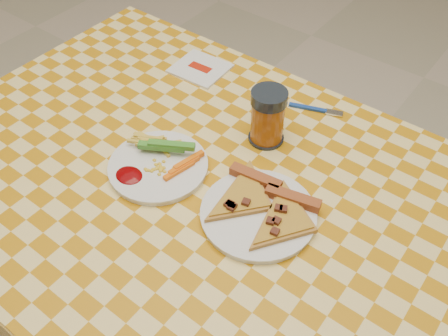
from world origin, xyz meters
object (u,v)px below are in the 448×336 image
(table, at_px, (201,205))
(plate_left, at_px, (158,167))
(plate_right, at_px, (258,215))
(drink_glass, at_px, (268,117))

(table, bearing_deg, plate_left, -165.20)
(plate_right, bearing_deg, drink_glass, 120.09)
(table, distance_m, drink_glass, 0.24)
(table, bearing_deg, plate_right, -0.81)
(table, relative_size, plate_right, 5.77)
(plate_left, xyz_separation_m, plate_right, (0.24, 0.02, 0.00))
(plate_right, height_order, drink_glass, drink_glass)
(table, distance_m, plate_left, 0.13)
(plate_left, distance_m, drink_glass, 0.26)
(table, bearing_deg, drink_glass, 79.69)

